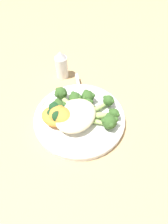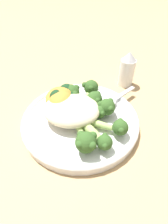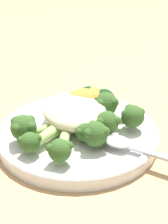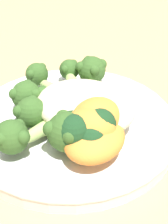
{
  "view_description": "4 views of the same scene",
  "coord_description": "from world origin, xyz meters",
  "views": [
    {
      "loc": [
        -0.23,
        -0.17,
        0.39
      ],
      "look_at": [
        -0.02,
        -0.0,
        0.05
      ],
      "focal_mm": 28.0,
      "sensor_mm": 36.0,
      "label": 1
    },
    {
      "loc": [
        0.01,
        -0.24,
        0.28
      ],
      "look_at": [
        -0.01,
        0.0,
        0.05
      ],
      "focal_mm": 28.0,
      "sensor_mm": 36.0,
      "label": 2
    },
    {
      "loc": [
        0.38,
        -0.07,
        0.26
      ],
      "look_at": [
        -0.02,
        0.03,
        0.04
      ],
      "focal_mm": 50.0,
      "sensor_mm": 36.0,
      "label": 3
    },
    {
      "loc": [
        -0.18,
        0.26,
        0.23
      ],
      "look_at": [
        -0.04,
        0.02,
        0.03
      ],
      "focal_mm": 50.0,
      "sensor_mm": 36.0,
      "label": 4
    }
  ],
  "objects": [
    {
      "name": "sweet_potato_chunk_0",
      "position": [
        -0.06,
        0.03,
        0.04
      ],
      "size": [
        0.05,
        0.07,
        0.04
      ],
      "primitive_type": "ellipsoid",
      "rotation": [
        0.0,
        0.0,
        1.55
      ],
      "color": "orange",
      "rests_on": "plate"
    },
    {
      "name": "ground_plane",
      "position": [
        0.0,
        0.0,
        0.0
      ],
      "size": [
        4.0,
        4.0,
        0.0
      ],
      "primitive_type": "plane",
      "color": "tan"
    },
    {
      "name": "quinoa_mound",
      "position": [
        -0.04,
        0.01,
        0.04
      ],
      "size": [
        0.11,
        0.1,
        0.04
      ],
      "primitive_type": "ellipsoid",
      "color": "beige",
      "rests_on": "plate"
    },
    {
      "name": "broccoli_stalk_5",
      "position": [
        0.0,
        0.04,
        0.04
      ],
      "size": [
        0.07,
        0.08,
        0.03
      ],
      "rotation": [
        0.0,
        0.0,
        0.93
      ],
      "color": "#9EBC66",
      "rests_on": "plate"
    },
    {
      "name": "broccoli_stalk_4",
      "position": [
        0.03,
        0.02,
        0.04
      ],
      "size": [
        0.11,
        0.06,
        0.04
      ],
      "rotation": [
        0.0,
        0.0,
        0.37
      ],
      "color": "#9EBC66",
      "rests_on": "plate"
    },
    {
      "name": "broccoli_stalk_3",
      "position": [
        0.0,
        0.01,
        0.03
      ],
      "size": [
        0.09,
        0.04,
        0.03
      ],
      "rotation": [
        0.0,
        0.0,
        0.27
      ],
      "color": "#9EBC66",
      "rests_on": "plate"
    },
    {
      "name": "broccoli_stalk_7",
      "position": [
        -0.04,
        0.06,
        0.04
      ],
      "size": [
        0.05,
        0.09,
        0.04
      ],
      "rotation": [
        0.0,
        0.0,
        1.84
      ],
      "color": "#9EBC66",
      "rests_on": "plate"
    },
    {
      "name": "broccoli_stalk_2",
      "position": [
        0.04,
        -0.02,
        0.03
      ],
      "size": [
        0.11,
        0.05,
        0.03
      ],
      "rotation": [
        0.0,
        0.0,
        -0.3
      ],
      "color": "#9EBC66",
      "rests_on": "plate"
    },
    {
      "name": "sweet_potato_chunk_3",
      "position": [
        -0.06,
        0.05,
        0.04
      ],
      "size": [
        0.06,
        0.05,
        0.04
      ],
      "primitive_type": "ellipsoid",
      "rotation": [
        0.0,
        0.0,
        3.35
      ],
      "color": "orange",
      "rests_on": "plate"
    },
    {
      "name": "broccoli_stalk_0",
      "position": [
        -0.0,
        -0.06,
        0.04
      ],
      "size": [
        0.06,
        0.12,
        0.04
      ],
      "rotation": [
        0.0,
        0.0,
        -1.18
      ],
      "color": "#9EBC66",
      "rests_on": "plate"
    },
    {
      "name": "sweet_potato_chunk_2",
      "position": [
        -0.05,
        0.02,
        0.04
      ],
      "size": [
        0.06,
        0.06,
        0.03
      ],
      "primitive_type": "ellipsoid",
      "rotation": [
        0.0,
        0.0,
        4.15
      ],
      "color": "orange",
      "rests_on": "plate"
    },
    {
      "name": "broccoli_stalk_6",
      "position": [
        -0.01,
        0.08,
        0.04
      ],
      "size": [
        0.05,
        0.12,
        0.03
      ],
      "rotation": [
        0.0,
        0.0,
        1.3
      ],
      "color": "#9EBC66",
      "rests_on": "plate"
    },
    {
      "name": "sweet_potato_chunk_1",
      "position": [
        -0.07,
        0.05,
        0.04
      ],
      "size": [
        0.06,
        0.07,
        0.03
      ],
      "primitive_type": "ellipsoid",
      "rotation": [
        0.0,
        0.0,
        1.55
      ],
      "color": "orange",
      "rests_on": "plate"
    },
    {
      "name": "plate",
      "position": [
        -0.02,
        0.01,
        0.01
      ],
      "size": [
        0.25,
        0.25,
        0.02
      ],
      "color": "white",
      "rests_on": "ground_plane"
    },
    {
      "name": "kale_tuft",
      "position": [
        -0.06,
        0.05,
        0.04
      ],
      "size": [
        0.06,
        0.06,
        0.04
      ],
      "color": "#193D1E",
      "rests_on": "plate"
    },
    {
      "name": "salt_shaker",
      "position": [
        0.09,
        0.18,
        0.05
      ],
      "size": [
        0.04,
        0.04,
        0.09
      ],
      "color": "white",
      "rests_on": "ground_plane"
    },
    {
      "name": "broccoli_stalk_1",
      "position": [
        0.01,
        -0.04,
        0.03
      ],
      "size": [
        0.09,
        0.09,
        0.03
      ],
      "rotation": [
        0.0,
        0.0,
        -0.82
      ],
      "color": "#9EBC66",
      "rests_on": "plate"
    },
    {
      "name": "spoon",
      "position": [
        0.05,
        0.07,
        0.03
      ],
      "size": [
        0.09,
        0.1,
        0.01
      ],
      "rotation": [
        0.0,
        0.0,
        0.82
      ],
      "color": "#B7B7BC",
      "rests_on": "plate"
    }
  ]
}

